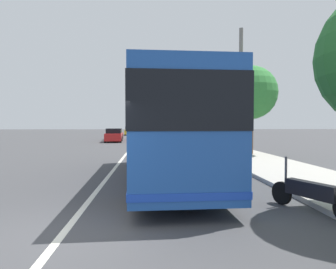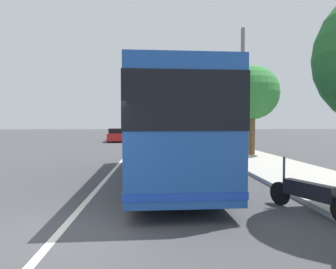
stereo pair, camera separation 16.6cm
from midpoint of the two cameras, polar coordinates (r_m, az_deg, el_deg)
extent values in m
plane|color=#424244|center=(6.21, -20.19, -17.47)|extent=(220.00, 220.00, 0.00)
cube|color=#B2ADA3|center=(16.73, 16.56, -4.89)|extent=(110.00, 3.60, 0.14)
cube|color=silver|center=(15.83, -9.65, -5.47)|extent=(110.00, 0.16, 0.01)
cube|color=#1E4C9E|center=(11.17, -0.71, 1.31)|extent=(10.56, 2.89, 3.14)
cube|color=black|center=(11.18, -0.71, 4.40)|extent=(10.60, 2.93, 1.21)
cube|color=#193FB2|center=(11.26, -0.70, -5.42)|extent=(10.59, 2.92, 0.16)
cylinder|color=black|center=(14.56, -6.36, -4.13)|extent=(1.01, 0.34, 1.00)
cylinder|color=black|center=(14.71, 2.70, -4.06)|extent=(1.01, 0.34, 1.00)
cylinder|color=black|center=(7.93, -7.09, -9.33)|extent=(1.01, 0.34, 1.00)
cylinder|color=black|center=(8.20, 9.48, -8.97)|extent=(1.01, 0.34, 1.00)
cylinder|color=black|center=(8.33, 20.09, -10.34)|extent=(0.57, 0.31, 0.59)
cube|color=black|center=(7.75, 24.79, -9.45)|extent=(1.26, 0.73, 0.35)
cylinder|color=#4C4C51|center=(8.14, 20.81, -6.34)|extent=(0.06, 0.06, 0.70)
cube|color=red|center=(40.04, -10.17, -0.19)|extent=(4.12, 1.93, 0.71)
cube|color=black|center=(39.98, -10.19, 0.73)|extent=(2.29, 1.72, 0.59)
cylinder|color=black|center=(38.61, -9.28, -0.58)|extent=(0.65, 0.24, 0.64)
cylinder|color=black|center=(38.87, -11.65, -0.58)|extent=(0.65, 0.24, 0.64)
cylinder|color=black|center=(41.26, -8.77, -0.42)|extent=(0.65, 0.24, 0.64)
cylinder|color=black|center=(41.50, -10.99, -0.42)|extent=(0.65, 0.24, 0.64)
cube|color=red|center=(35.08, -10.31, -0.43)|extent=(4.58, 2.05, 0.80)
cube|color=black|center=(35.20, -10.30, 0.68)|extent=(2.51, 1.79, 0.55)
cylinder|color=black|center=(33.57, -9.07, -0.97)|extent=(0.65, 0.25, 0.64)
cylinder|color=black|center=(33.68, -11.86, -0.98)|extent=(0.65, 0.25, 0.64)
cylinder|color=black|center=(36.53, -8.87, -0.73)|extent=(0.65, 0.25, 0.64)
cylinder|color=black|center=(36.63, -11.44, -0.74)|extent=(0.65, 0.25, 0.64)
cube|color=gold|center=(55.44, -7.30, 0.49)|extent=(4.47, 1.80, 0.82)
cube|color=black|center=(55.72, -7.29, 1.22)|extent=(2.26, 1.62, 0.58)
cylinder|color=black|center=(53.96, -6.55, 0.16)|extent=(0.64, 0.23, 0.64)
cylinder|color=black|center=(54.03, -8.19, 0.16)|extent=(0.64, 0.23, 0.64)
cylinder|color=black|center=(56.88, -6.45, 0.26)|extent=(0.64, 0.23, 0.64)
cylinder|color=black|center=(56.95, -8.01, 0.25)|extent=(0.64, 0.23, 0.64)
cylinder|color=brown|center=(19.74, 14.98, 0.35)|extent=(0.40, 0.40, 3.02)
sphere|color=#337F38|center=(19.83, 15.05, 7.63)|extent=(3.36, 3.36, 3.36)
cylinder|color=brown|center=(36.73, 4.76, 1.90)|extent=(0.30, 0.30, 3.97)
sphere|color=#286B2D|center=(36.82, 4.78, 6.13)|extent=(2.43, 2.43, 2.43)
cylinder|color=slate|center=(20.10, 13.31, 7.74)|extent=(0.25, 0.25, 8.16)
camera|label=1|loc=(0.08, -90.39, -0.01)|focal=32.32mm
camera|label=2|loc=(0.08, 89.61, 0.01)|focal=32.32mm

